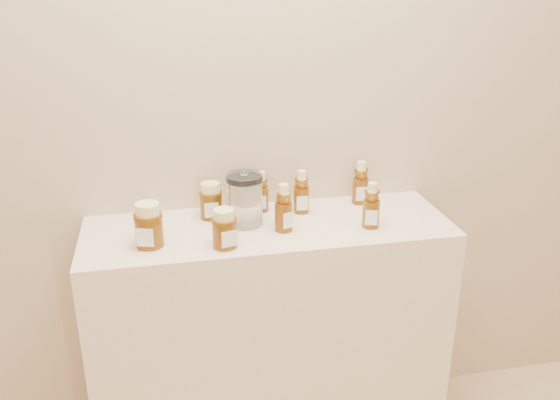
{
  "coord_description": "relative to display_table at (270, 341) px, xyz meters",
  "views": [
    {
      "loc": [
        -0.32,
        -0.18,
        1.7
      ],
      "look_at": [
        0.03,
        1.52,
        1.0
      ],
      "focal_mm": 38.0,
      "sensor_mm": 36.0,
      "label": 1
    }
  ],
  "objects": [
    {
      "name": "wall_back",
      "position": [
        0.0,
        0.2,
        0.9
      ],
      "size": [
        3.5,
        0.02,
        2.7
      ],
      "primitive_type": "cube",
      "color": "tan",
      "rests_on": "ground"
    },
    {
      "name": "honey_jar_back",
      "position": [
        -0.18,
        0.11,
        0.51
      ],
      "size": [
        0.08,
        0.08,
        0.12
      ],
      "primitive_type": null,
      "rotation": [
        0.0,
        0.0,
        -0.06
      ],
      "color": "#5A2C07",
      "rests_on": "display_table"
    },
    {
      "name": "bear_bottle_back_right",
      "position": [
        0.35,
        0.13,
        0.54
      ],
      "size": [
        0.07,
        0.07,
        0.17
      ],
      "primitive_type": null,
      "rotation": [
        0.0,
        0.0,
        -0.13
      ],
      "color": "#5A2C07",
      "rests_on": "display_table"
    },
    {
      "name": "display_table",
      "position": [
        0.0,
        0.0,
        0.0
      ],
      "size": [
        1.2,
        0.4,
        0.9
      ],
      "primitive_type": "cube",
      "color": "beige",
      "rests_on": "ground"
    },
    {
      "name": "glass_canister",
      "position": [
        -0.07,
        0.03,
        0.54
      ],
      "size": [
        0.12,
        0.12,
        0.19
      ],
      "primitive_type": null,
      "rotation": [
        0.0,
        0.0,
        0.03
      ],
      "color": "white",
      "rests_on": "display_table"
    },
    {
      "name": "bear_bottle_front_left",
      "position": [
        0.04,
        -0.04,
        0.54
      ],
      "size": [
        0.08,
        0.08,
        0.18
      ],
      "primitive_type": null,
      "rotation": [
        0.0,
        0.0,
        0.38
      ],
      "color": "#5A2C07",
      "rests_on": "display_table"
    },
    {
      "name": "bear_bottle_back_left",
      "position": [
        -0.0,
        0.13,
        0.53
      ],
      "size": [
        0.06,
        0.06,
        0.16
      ],
      "primitive_type": null,
      "rotation": [
        0.0,
        0.0,
        -0.22
      ],
      "color": "#5A2C07",
      "rests_on": "display_table"
    },
    {
      "name": "bear_bottle_front_right",
      "position": [
        0.32,
        -0.07,
        0.54
      ],
      "size": [
        0.07,
        0.07,
        0.17
      ],
      "primitive_type": null,
      "rotation": [
        0.0,
        0.0,
        -0.31
      ],
      "color": "#5A2C07",
      "rests_on": "display_table"
    },
    {
      "name": "honey_jar_front",
      "position": [
        -0.16,
        -0.12,
        0.51
      ],
      "size": [
        0.09,
        0.09,
        0.12
      ],
      "primitive_type": null,
      "rotation": [
        0.0,
        0.0,
        0.23
      ],
      "color": "#5A2C07",
      "rests_on": "display_table"
    },
    {
      "name": "bear_bottle_back_mid",
      "position": [
        0.13,
        0.09,
        0.53
      ],
      "size": [
        0.06,
        0.06,
        0.17
      ],
      "primitive_type": null,
      "rotation": [
        0.0,
        0.0,
        -0.1
      ],
      "color": "#5A2C07",
      "rests_on": "display_table"
    },
    {
      "name": "honey_jar_left",
      "position": [
        -0.38,
        -0.07,
        0.52
      ],
      "size": [
        0.11,
        0.11,
        0.14
      ],
      "primitive_type": null,
      "rotation": [
        0.0,
        0.0,
        -0.3
      ],
      "color": "#5A2C07",
      "rests_on": "display_table"
    }
  ]
}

